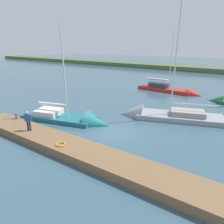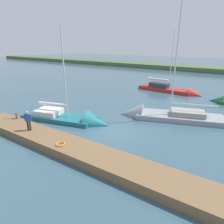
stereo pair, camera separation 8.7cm
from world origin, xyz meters
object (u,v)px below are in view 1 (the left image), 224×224
life_ring_buoy (61,144)px  sailboat_mid_channel (172,91)px  person_on_dock (28,120)px  sailboat_behind_pier (159,116)px  sailboat_far_left (75,120)px  mooring_post_near (16,116)px

life_ring_buoy → sailboat_mid_channel: (-1.24, -22.30, -0.51)m
sailboat_mid_channel → person_on_dock: 22.61m
sailboat_behind_pier → sailboat_far_left: bearing=21.5°
mooring_post_near → sailboat_behind_pier: size_ratio=0.05×
mooring_post_near → sailboat_behind_pier: (-10.64, -9.19, -0.80)m
person_on_dock → life_ring_buoy: bearing=60.5°
sailboat_behind_pier → sailboat_mid_channel: bearing=-97.8°
mooring_post_near → sailboat_mid_channel: (-8.43, -21.01, -0.77)m
life_ring_buoy → sailboat_behind_pier: (-3.45, -10.48, -0.54)m
sailboat_mid_channel → sailboat_far_left: bearing=-100.0°
sailboat_mid_channel → life_ring_buoy: bearing=-88.7°
sailboat_behind_pier → sailboat_mid_channel: size_ratio=1.27×
life_ring_buoy → sailboat_mid_channel: sailboat_mid_channel is taller
person_on_dock → sailboat_behind_pier: bearing=119.4°
sailboat_behind_pier → sailboat_mid_channel: sailboat_behind_pier is taller
sailboat_behind_pier → sailboat_far_left: 8.74m
mooring_post_near → sailboat_behind_pier: sailboat_behind_pier is taller
mooring_post_near → sailboat_mid_channel: 22.65m
mooring_post_near → sailboat_behind_pier: 14.08m
life_ring_buoy → sailboat_behind_pier: bearing=-108.2°
mooring_post_near → life_ring_buoy: 7.31m
mooring_post_near → sailboat_mid_channel: sailboat_mid_channel is taller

